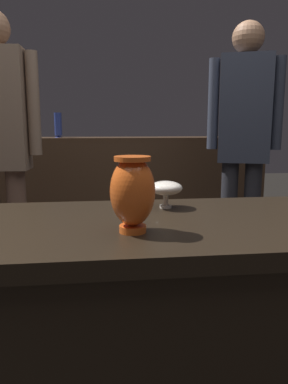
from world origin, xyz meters
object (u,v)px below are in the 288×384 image
at_px(vase_centerpiece, 133,192).
at_px(vase_tall_behind, 166,189).
at_px(shelf_vase_left, 58,125).
at_px(visitor_near_right, 244,136).

xyz_separation_m(vase_centerpiece, vase_tall_behind, (0.14, 0.29, -0.04)).
distance_m(vase_tall_behind, shelf_vase_left, 2.15).
height_order(vase_centerpiece, visitor_near_right, visitor_near_right).
height_order(shelf_vase_left, visitor_near_right, visitor_near_right).
bearing_deg(visitor_near_right, vase_tall_behind, 75.60).
height_order(vase_centerpiece, shelf_vase_left, shelf_vase_left).
relative_size(vase_tall_behind, shelf_vase_left, 0.55).
bearing_deg(shelf_vase_left, vase_tall_behind, -74.07).
bearing_deg(vase_tall_behind, shelf_vase_left, 105.93).
bearing_deg(vase_tall_behind, vase_centerpiece, -116.50).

